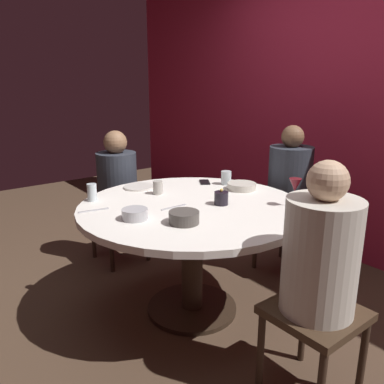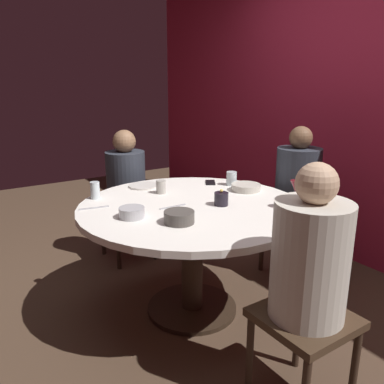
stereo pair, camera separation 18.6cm
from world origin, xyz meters
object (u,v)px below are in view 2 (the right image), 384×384
object	(u,v)px
cup_near_candle	(231,178)
seated_diner_back	(297,186)
dinner_plate	(144,186)
bowl_small_white	(246,187)
candle_holder	(221,199)
dining_table	(192,225)
cell_phone	(210,182)
wine_glass	(296,188)
cup_by_right_diner	(95,190)
cup_by_left_diner	(161,187)
seated_diner_left	(126,180)
seated_diner_right	(310,263)
bowl_serving_large	(132,212)
bowl_salad_center	(179,217)

from	to	relation	value
cup_near_candle	seated_diner_back	bearing A→B (deg)	63.31
dinner_plate	bowl_small_white	size ratio (longest dim) A/B	1.06
seated_diner_back	candle_holder	world-z (taller)	seated_diner_back
dining_table	cell_phone	bearing A→B (deg)	131.80
wine_glass	cup_by_right_diner	xyz separation A→B (m)	(-0.87, -0.93, -0.07)
dining_table	bowl_small_white	xyz separation A→B (m)	(-0.06, 0.50, 0.17)
seated_diner_back	cup_by_left_diner	bearing A→B (deg)	-18.09
dinner_plate	bowl_small_white	world-z (taller)	bowl_small_white
cell_phone	bowl_small_white	xyz separation A→B (m)	(0.31, 0.09, 0.02)
seated_diner_left	cell_phone	size ratio (longest dim) A/B	7.96
wine_glass	dining_table	bearing A→B (deg)	-131.56
dinner_plate	cup_by_right_diner	distance (m)	0.41
seated_diner_back	dinner_plate	xyz separation A→B (m)	(-0.55, -1.02, 0.03)
dining_table	cell_phone	xyz separation A→B (m)	(-0.37, 0.41, 0.15)
cup_near_candle	cell_phone	bearing A→B (deg)	-145.74
dinner_plate	cup_by_right_diner	bearing A→B (deg)	-77.04
wine_glass	dinner_plate	distance (m)	1.11
seated_diner_right	bowl_serving_large	distance (m)	1.01
dinner_plate	bowl_serving_large	xyz separation A→B (m)	(0.56, -0.36, 0.02)
dining_table	seated_diner_right	distance (m)	0.94
dining_table	cell_phone	distance (m)	0.57
dining_table	dinner_plate	bearing A→B (deg)	-173.58
seated_diner_right	bowl_salad_center	world-z (taller)	seated_diner_right
seated_diner_back	candle_holder	size ratio (longest dim) A/B	11.35
seated_diner_right	bowl_serving_large	xyz separation A→B (m)	(-0.92, -0.42, 0.05)
bowl_salad_center	seated_diner_right	bearing A→B (deg)	19.21
cup_near_candle	candle_holder	bearing A→B (deg)	-46.29
dinner_plate	bowl_serving_large	size ratio (longest dim) A/B	1.49
seated_diner_back	cup_near_candle	world-z (taller)	seated_diner_back
seated_diner_right	bowl_small_white	distance (m)	1.11
seated_diner_back	wine_glass	xyz separation A→B (m)	(0.42, -0.49, 0.15)
dining_table	seated_diner_right	size ratio (longest dim) A/B	1.21
seated_diner_right	cup_near_candle	xyz separation A→B (m)	(-1.16, 0.50, 0.07)
candle_holder	cup_by_left_diner	bearing A→B (deg)	-157.69
seated_diner_back	seated_diner_left	bearing A→B (deg)	-46.23
cup_by_left_diner	cup_by_right_diner	xyz separation A→B (m)	(-0.13, -0.42, 0.01)
dining_table	bowl_small_white	size ratio (longest dim) A/B	6.94
dinner_plate	cup_near_candle	distance (m)	0.65
dinner_plate	cup_by_left_diner	xyz separation A→B (m)	(0.22, 0.02, 0.04)
bowl_small_white	seated_diner_back	bearing A→B (deg)	82.81
dining_table	bowl_salad_center	xyz separation A→B (m)	(0.24, -0.24, 0.18)
seated_diner_left	bowl_small_white	bearing A→B (deg)	27.71
bowl_small_white	candle_holder	bearing A→B (deg)	-63.75
seated_diner_back	bowl_salad_center	size ratio (longest dim) A/B	7.05
seated_diner_back	candle_holder	distance (m)	0.83
bowl_salad_center	bowl_small_white	xyz separation A→B (m)	(-0.30, 0.74, -0.01)
seated_diner_back	seated_diner_right	distance (m)	1.34
seated_diner_back	dinner_plate	distance (m)	1.16
bowl_small_white	bowl_serving_large	bearing A→B (deg)	-85.20
dinner_plate	bowl_small_white	bearing A→B (deg)	48.85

